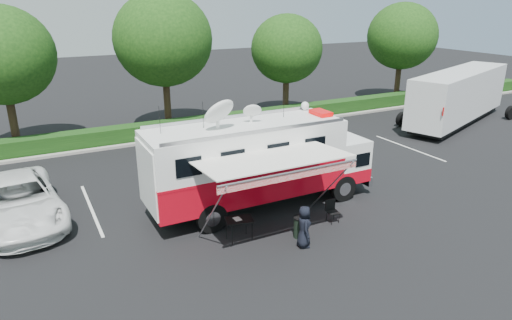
{
  "coord_description": "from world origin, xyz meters",
  "views": [
    {
      "loc": [
        -8.38,
        -15.58,
        8.32
      ],
      "look_at": [
        0.0,
        0.5,
        1.9
      ],
      "focal_mm": 32.0,
      "sensor_mm": 36.0,
      "label": 1
    }
  ],
  "objects": [
    {
      "name": "stall_lines",
      "position": [
        -0.5,
        3.0,
        0.0
      ],
      "size": [
        24.12,
        5.5,
        0.01
      ],
      "color": "silver",
      "rests_on": "ground_plane"
    },
    {
      "name": "ground_plane",
      "position": [
        0.0,
        0.0,
        0.0
      ],
      "size": [
        120.0,
        120.0,
        0.0
      ],
      "primitive_type": "plane",
      "color": "black",
      "rests_on": "ground"
    },
    {
      "name": "back_border",
      "position": [
        1.14,
        12.9,
        5.0
      ],
      "size": [
        60.0,
        6.14,
        8.87
      ],
      "color": "#9E998E",
      "rests_on": "ground_plane"
    },
    {
      "name": "white_suv",
      "position": [
        -9.12,
        3.04,
        0.0
      ],
      "size": [
        3.53,
        6.62,
        1.77
      ],
      "primitive_type": "imported",
      "rotation": [
        0.0,
        0.0,
        0.1
      ],
      "color": "white",
      "rests_on": "ground_plane"
    },
    {
      "name": "person",
      "position": [
        -0.28,
        -3.68,
        0.0
      ],
      "size": [
        0.73,
        0.88,
        1.55
      ],
      "primitive_type": "imported",
      "rotation": [
        0.0,
        0.0,
        1.21
      ],
      "color": "black",
      "rests_on": "ground_plane"
    },
    {
      "name": "semi_trailer",
      "position": [
        18.63,
        5.69,
        1.94
      ],
      "size": [
        12.06,
        6.5,
        3.68
      ],
      "color": "silver",
      "rests_on": "ground_plane"
    },
    {
      "name": "folding_chair",
      "position": [
        1.76,
        -2.56,
        0.53
      ],
      "size": [
        0.5,
        0.52,
        0.9
      ],
      "color": "black",
      "rests_on": "ground_plane"
    },
    {
      "name": "folding_table",
      "position": [
        -2.09,
        -2.2,
        0.77
      ],
      "size": [
        1.1,
        0.89,
        0.83
      ],
      "color": "black",
      "rests_on": "ground_plane"
    },
    {
      "name": "trash_bin",
      "position": [
        -0.02,
        -3.05,
        0.41
      ],
      "size": [
        0.54,
        0.54,
        0.81
      ],
      "color": "black",
      "rests_on": "ground_plane"
    },
    {
      "name": "awning",
      "position": [
        -0.95,
        -2.77,
        3.0
      ],
      "size": [
        5.29,
        2.73,
        3.19
      ],
      "color": "white",
      "rests_on": "ground_plane"
    },
    {
      "name": "command_truck",
      "position": [
        -0.08,
        -0.0,
        1.99
      ],
      "size": [
        9.69,
        2.67,
        4.65
      ],
      "color": "black",
      "rests_on": "ground_plane"
    }
  ]
}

